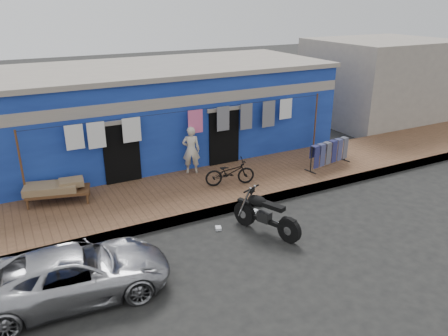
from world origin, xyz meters
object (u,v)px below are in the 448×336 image
motorcycle (266,213)px  jeans_rack (329,153)px  car (76,273)px  seated_person (191,150)px  bicycle (230,170)px  charpoy (58,192)px

motorcycle → jeans_rack: jeans_rack is taller
motorcycle → car: bearing=162.1°
seated_person → motorcycle: (0.24, -4.08, -0.47)m
motorcycle → jeans_rack: size_ratio=0.95×
bicycle → motorcycle: bicycle is taller
jeans_rack → car: bearing=-162.1°
bicycle → charpoy: (-4.79, 1.14, -0.19)m
jeans_rack → seated_person: bearing=159.6°
motorcycle → charpoy: motorcycle is taller
car → charpoy: 4.15m
seated_person → bicycle: size_ratio=1.03×
charpoy → jeans_rack: jeans_rack is taller
motorcycle → charpoy: 5.80m
charpoy → jeans_rack: (8.48, -1.31, 0.16)m
motorcycle → jeans_rack: 4.78m
bicycle → motorcycle: size_ratio=0.83×
seated_person → motorcycle: 4.11m
motorcycle → charpoy: bearing=117.1°
bicycle → jeans_rack: bicycle is taller
car → charpoy: car is taller
motorcycle → seated_person: bearing=71.1°
seated_person → charpoy: (-4.16, -0.30, -0.48)m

